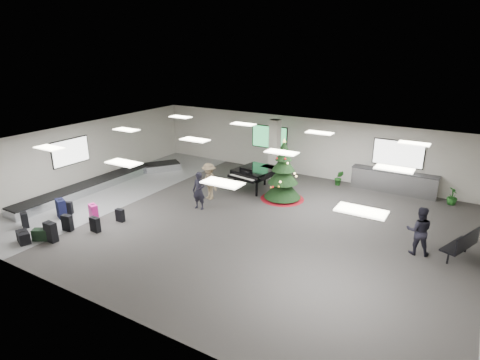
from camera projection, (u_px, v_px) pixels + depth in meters
The scene contains 22 objects.
ground at pixel (236, 218), 16.83m from camera, with size 18.00×18.00×0.00m, color #343230.
room_envelope at pixel (236, 160), 16.81m from camera, with size 18.02×14.02×3.21m.
baggage_carousel at pixel (105, 183), 20.51m from camera, with size 2.28×9.71×0.43m.
service_counter at pixel (393, 182), 19.63m from camera, with size 4.05×0.65×1.08m.
suitcase_0 at pixel (51, 232), 14.78m from camera, with size 0.49×0.28×0.77m.
suitcase_1 at pixel (67, 223), 15.65m from camera, with size 0.45×0.29×0.67m.
pink_suitcase at pixel (94, 213), 16.49m from camera, with size 0.52×0.40×0.74m.
suitcase_3 at pixel (120, 215), 16.47m from camera, with size 0.37×0.22×0.55m.
navy_suitcase at pixel (61, 209), 16.79m from camera, with size 0.59×0.47×0.82m.
suitcase_5 at pixel (25, 220), 15.94m from camera, with size 0.47×0.37×0.64m.
green_duffel at pixel (42, 234), 14.93m from camera, with size 0.72×0.62×0.46m.
suitcase_7 at pixel (95, 224), 15.57m from camera, with size 0.42×0.23×0.62m.
suitcase_8 at pixel (68, 208), 17.17m from camera, with size 0.43×0.37×0.57m.
black_duffel at pixel (23, 237), 14.73m from camera, with size 0.74×0.57×0.45m.
christmas_tree at pixel (283, 179), 18.62m from camera, with size 2.06×2.06×2.94m.
grand_piano at pixel (255, 172), 19.91m from camera, with size 2.01×2.43×1.25m.
bench at pixel (463, 243), 13.51m from camera, with size 1.11×1.70×1.02m.
traveler_a at pixel (199, 191), 17.56m from camera, with size 0.62×0.40×1.69m, color black.
traveler_b at pixel (209, 181), 18.68m from camera, with size 1.13×0.65×1.74m, color #826D50.
traveler_bench at pixel (419, 231), 13.75m from camera, with size 0.85×0.66×1.74m, color black.
potted_plant_left at pixel (339, 178), 20.62m from camera, with size 0.44×0.35×0.80m, color #123913.
potted_plant_right at pixel (452, 196), 18.15m from camera, with size 0.45×0.45×0.80m, color #123913.
Camera 1 is at (8.05, -13.14, 6.97)m, focal length 30.00 mm.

